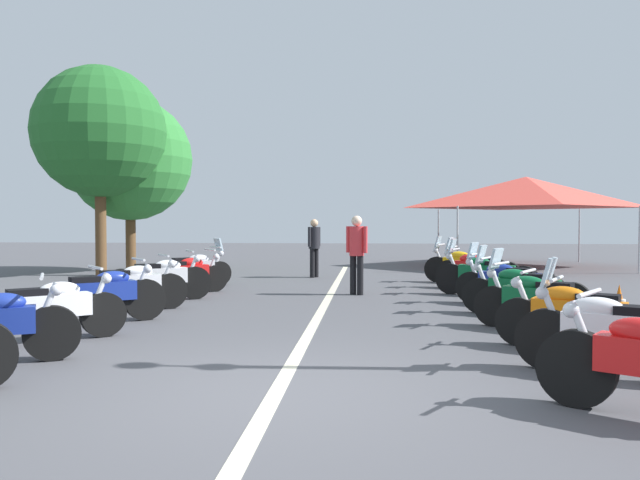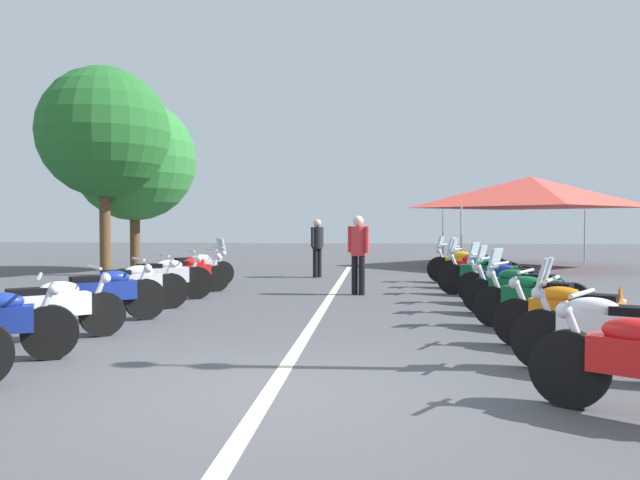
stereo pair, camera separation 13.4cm
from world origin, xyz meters
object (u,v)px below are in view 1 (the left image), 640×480
Objects in this scene: motorcycle_left_row_5 at (160,278)px; motorcycle_left_row_7 at (193,268)px; motorcycle_right_row_4 at (522,289)px; motorcycle_right_row_7 at (476,269)px; motorcycle_left_row_4 at (129,286)px; bystander_0 at (357,248)px; motorcycle_right_row_8 at (465,265)px; motorcycle_left_row_3 at (102,294)px; bystander_1 at (314,243)px; roadside_tree_1 at (130,160)px; event_tent at (526,192)px; motorcycle_left_row_6 at (185,273)px; motorcycle_right_row_1 at (613,332)px; motorcycle_right_row_3 at (537,299)px; motorcycle_left_row_2 at (47,309)px; roadside_tree_0 at (100,132)px; motorcycle_right_row_6 at (485,274)px; traffic_cone_0 at (619,304)px; motorcycle_right_row_5 at (507,282)px; motorcycle_right_row_2 at (577,315)px.

motorcycle_left_row_7 is (2.69, 0.10, -0.01)m from motorcycle_left_row_5.
motorcycle_left_row_5 is at bearing 13.73° from motorcycle_right_row_4.
motorcycle_left_row_5 is 0.99× the size of motorcycle_right_row_7.
bystander_0 reaches higher than motorcycle_left_row_4.
motorcycle_left_row_3 is at bearing 68.08° from motorcycle_right_row_8.
roadside_tree_1 is (1.81, 6.14, 2.63)m from bystander_1.
event_tent reaches higher than motorcycle_left_row_7.
motorcycle_left_row_7 is at bearing 62.72° from motorcycle_left_row_5.
motorcycle_right_row_7 is 8.48m from event_tent.
motorcycle_left_row_3 is at bearing 143.73° from event_tent.
motorcycle_left_row_6 is at bearing 44.91° from motorcycle_right_row_8.
motorcycle_right_row_1 is (-5.61, -6.74, 0.00)m from motorcycle_left_row_5.
motorcycle_right_row_3 is 7.06m from motorcycle_right_row_8.
motorcycle_right_row_3 reaches higher than motorcycle_left_row_2.
roadside_tree_0 is (10.00, 3.74, 3.79)m from motorcycle_left_row_2.
event_tent is (13.29, -3.06, 2.19)m from motorcycle_right_row_3.
bystander_0 is at bearing 21.69° from motorcycle_right_row_6.
event_tent is at bearing 17.40° from motorcycle_left_row_5.
motorcycle_left_row_3 reaches higher than motorcycle_left_row_2.
motorcycle_left_row_7 is at bearing -129.14° from roadside_tree_0.
motorcycle_right_row_7 is 5.02m from traffic_cone_0.
motorcycle_right_row_8 is 0.34× the size of roadside_tree_0.
motorcycle_right_row_6 is 2.76m from motorcycle_right_row_8.
motorcycle_right_row_6 is 1.02× the size of motorcycle_right_row_8.
motorcycle_right_row_5 is 12.68m from roadside_tree_0.
motorcycle_right_row_7 is (5.58, -6.71, 0.01)m from motorcycle_left_row_3.
motorcycle_left_row_3 is 8.17m from traffic_cone_0.
roadside_tree_1 reaches higher than motorcycle_left_row_6.
motorcycle_right_row_2 is 8.53m from motorcycle_right_row_8.
motorcycle_right_row_6 reaches higher than motorcycle_left_row_2.
motorcycle_left_row_2 is 6.88m from motorcycle_right_row_1.
motorcycle_right_row_1 reaches higher than motorcycle_right_row_5.
motorcycle_left_row_5 is 7.88m from motorcycle_right_row_8.
motorcycle_right_row_5 is at bearing -64.80° from motorcycle_right_row_1.
motorcycle_left_row_3 is 16.53m from event_tent.
motorcycle_right_row_6 reaches higher than traffic_cone_0.
bystander_1 is (4.13, 1.31, -0.04)m from bystander_0.
roadside_tree_0 is at bearing -0.86° from motorcycle_right_row_6.
roadside_tree_0 is at bearing 1.08° from motorcycle_right_row_5.
motorcycle_right_row_1 is 1.07× the size of motorcycle_right_row_3.
motorcycle_right_row_8 is at bearing -60.82° from motorcycle_right_row_2.
motorcycle_right_row_7 is at bearing 6.19° from motorcycle_left_row_2.
motorcycle_left_row_5 is 8.06m from motorcycle_right_row_2.
traffic_cone_0 is (-1.87, -1.33, -0.17)m from motorcycle_right_row_5.
motorcycle_left_row_4 is at bearing 5.77° from motorcycle_right_row_2.
motorcycle_left_row_4 is 4.17m from motorcycle_left_row_7.
motorcycle_left_row_3 is 7.89m from motorcycle_right_row_6.
motorcycle_right_row_1 is at bearing 118.64° from motorcycle_right_row_5.
motorcycle_right_row_8 reaches higher than motorcycle_left_row_2.
motorcycle_left_row_2 is 0.91× the size of motorcycle_right_row_1.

